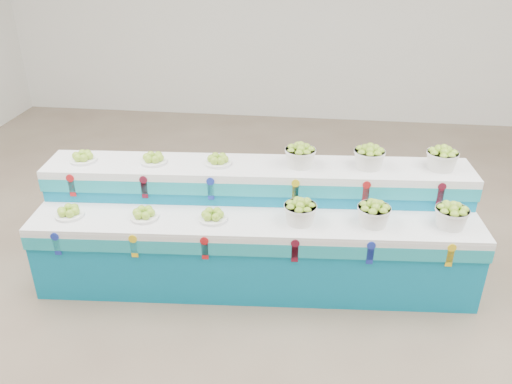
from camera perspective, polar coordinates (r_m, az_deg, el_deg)
ground at (r=4.51m, az=4.08°, el=-13.40°), size 10.00×10.00×0.00m
display_stand at (r=4.67m, az=0.00°, el=-3.92°), size 3.91×1.27×1.02m
plate_lower_left at (r=4.68m, az=-19.94°, el=-1.99°), size 0.26×0.26×0.10m
plate_lower_mid at (r=4.48m, az=-12.26°, el=-2.28°), size 0.26×0.26×0.10m
plate_lower_right at (r=4.36m, az=-4.80°, el=-2.52°), size 0.26×0.26×0.10m
basket_lower_left at (r=4.30m, az=4.90°, el=-2.14°), size 0.29×0.29×0.21m
basket_lower_mid at (r=4.37m, az=12.85°, el=-2.30°), size 0.29×0.29×0.21m
basket_lower_right at (r=4.53m, az=20.75°, el=-2.41°), size 0.29×0.29×0.21m
plate_upper_left at (r=4.95m, az=-18.56°, el=3.75°), size 0.26×0.26×0.10m
plate_upper_mid at (r=4.75m, az=-11.25°, el=3.72°), size 0.26×0.26×0.10m
plate_upper_right at (r=4.65m, az=-4.21°, el=3.64°), size 0.26×0.26×0.10m
basket_upper_left at (r=4.60m, az=4.90°, el=4.06°), size 0.29×0.29×0.21m
basket_upper_mid at (r=4.66m, az=12.37°, el=3.83°), size 0.29×0.29×0.21m
basket_upper_right at (r=4.81m, az=19.83°, el=3.54°), size 0.29×0.29×0.21m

